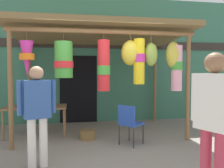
# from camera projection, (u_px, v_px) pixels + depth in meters

# --- Properties ---
(ground_plane) EXTENTS (30.00, 30.00, 0.00)m
(ground_plane) POSITION_uv_depth(u_px,v_px,m) (102.00, 148.00, 4.61)
(ground_plane) COLOR gray
(shop_facade) EXTENTS (11.57, 0.29, 3.78)m
(shop_facade) POSITION_uv_depth(u_px,v_px,m) (91.00, 60.00, 7.06)
(shop_facade) COLOR #387056
(shop_facade) RESTS_ON ground_plane
(market_stall_canopy) EXTENTS (4.19, 2.57, 2.61)m
(market_stall_canopy) POSITION_uv_depth(u_px,v_px,m) (103.00, 42.00, 5.46)
(market_stall_canopy) COLOR brown
(market_stall_canopy) RESTS_ON ground_plane
(display_table) EXTENTS (1.42, 0.72, 0.71)m
(display_table) POSITION_uv_depth(u_px,v_px,m) (36.00, 109.00, 5.46)
(display_table) COLOR brown
(display_table) RESTS_ON ground_plane
(flower_heap_on_table) EXTENTS (0.67, 0.47, 0.14)m
(flower_heap_on_table) POSITION_uv_depth(u_px,v_px,m) (35.00, 103.00, 5.50)
(flower_heap_on_table) COLOR red
(flower_heap_on_table) RESTS_ON display_table
(folding_chair) EXTENTS (0.56, 0.56, 0.84)m
(folding_chair) POSITION_uv_depth(u_px,v_px,m) (129.00, 121.00, 4.75)
(folding_chair) COLOR #2347A8
(folding_chair) RESTS_ON ground_plane
(wicker_basket_by_table) EXTENTS (0.37, 0.37, 0.20)m
(wicker_basket_by_table) POSITION_uv_depth(u_px,v_px,m) (88.00, 135.00, 5.21)
(wicker_basket_by_table) COLOR brown
(wicker_basket_by_table) RESTS_ON ground_plane
(vendor_in_orange) EXTENTS (0.57, 0.33, 1.61)m
(vendor_in_orange) POSITION_uv_depth(u_px,v_px,m) (37.00, 108.00, 3.63)
(vendor_in_orange) COLOR silver
(vendor_in_orange) RESTS_ON ground_plane
(customer_foreground) EXTENTS (0.37, 0.54, 1.74)m
(customer_foreground) POSITION_uv_depth(u_px,v_px,m) (214.00, 115.00, 2.63)
(customer_foreground) COLOR #B23347
(customer_foreground) RESTS_ON ground_plane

